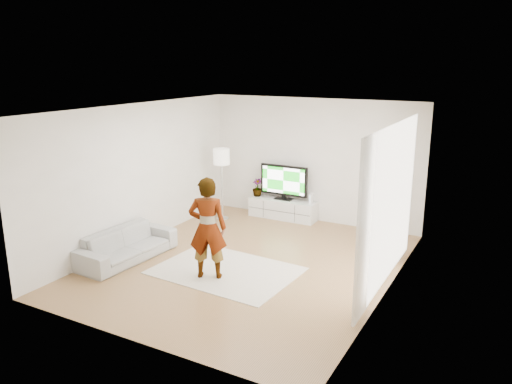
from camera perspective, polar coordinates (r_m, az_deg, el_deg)
The scene contains 17 objects.
floor at distance 9.20m, azimuth -0.86°, elevation -8.17°, with size 6.00×6.00×0.00m, color #A7754B.
ceiling at distance 8.51m, azimuth -0.93°, elevation 9.47°, with size 6.00×6.00×0.00m, color white.
wall_left at distance 10.19m, azimuth -13.24°, elevation 1.97°, with size 0.02×6.00×2.80m, color white.
wall_right at distance 7.87m, azimuth 15.17°, elevation -1.86°, with size 0.02×6.00×2.80m, color white.
wall_back at distance 11.40m, azimuth 6.56°, elevation 3.60°, with size 5.00×0.02×2.80m, color white.
wall_front at distance 6.43m, azimuth -14.22°, elevation -5.54°, with size 5.00×0.02×2.80m, color white.
window at distance 8.15m, azimuth 15.56°, elevation -0.97°, with size 0.01×2.60×2.50m, color white.
curtain_near at distance 6.99m, azimuth 12.37°, elevation -4.23°, with size 0.04×0.70×2.60m, color white.
curtain_far at distance 9.42m, azimuth 16.89°, elevation 0.39°, with size 0.04×0.70×2.60m, color white.
media_console at distance 11.71m, azimuth 3.09°, elevation -1.94°, with size 1.61×0.46×0.45m.
television at distance 11.57m, azimuth 3.20°, elevation 1.26°, with size 1.17×0.23×0.81m.
game_console at distance 11.35m, azimuth 6.32°, elevation -0.75°, with size 0.07×0.18×0.24m.
potted_plant at distance 11.90m, azimuth 0.16°, elevation 0.52°, with size 0.24×0.24×0.42m, color #3F7238.
rug at distance 8.90m, azimuth -3.47°, elevation -8.96°, with size 2.41×1.74×0.01m, color beige.
player at distance 8.37m, azimuth -5.55°, elevation -4.12°, with size 0.64×0.42×1.75m, color #334772.
sofa at distance 9.59m, azimuth -14.52°, elevation -5.86°, with size 1.95×0.76×0.57m, color #A6A6A1.
floor_lamp at distance 11.41m, azimuth -3.96°, elevation 3.69°, with size 0.37×0.37×1.66m.
Camera 1 is at (4.18, -7.38, 3.57)m, focal length 35.00 mm.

